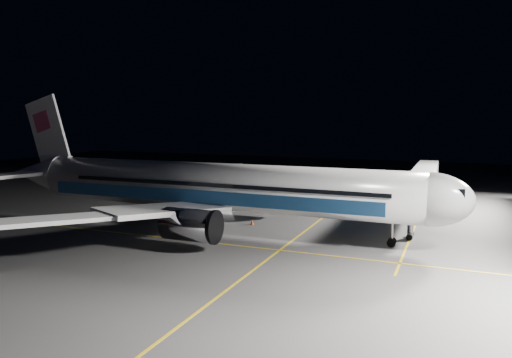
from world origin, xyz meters
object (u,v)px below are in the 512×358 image
Objects in this scene: baggage_tug at (233,204)px; safety_cone_b at (280,212)px; airliner at (210,187)px; jet_bridge at (421,183)px; safety_cone_c at (256,207)px; safety_cone_a at (252,222)px.

baggage_tug reaches higher than safety_cone_b.
airliner reaches higher than jet_bridge.
airliner is 13.49m from safety_cone_b.
jet_bridge is 52.71× the size of safety_cone_c.
safety_cone_c is (-22.87, -4.06, -4.26)m from jet_bridge.
baggage_tug is 3.54× the size of safety_cone_b.
safety_cone_a is 1.00× the size of safety_cone_b.
jet_bridge is 15.11× the size of baggage_tug.
safety_cone_c reaches higher than safety_cone_b.
safety_cone_a is (3.81, 4.00, -4.84)m from airliner.
baggage_tug is 11.23m from safety_cone_a.
safety_cone_c reaches higher than safety_cone_a.
safety_cone_a is at bearing -70.16° from safety_cone_c.
baggage_tug is 3.53× the size of safety_cone_a.
jet_bridge is 19.72m from safety_cone_b.
baggage_tug is 8.03m from safety_cone_b.
airliner is at bearing -133.62° from safety_cone_a.
jet_bridge is at bearing 36.12° from safety_cone_a.
safety_cone_a is 10.63m from safety_cone_c.
jet_bridge is 53.52× the size of safety_cone_b.
baggage_tug is at bearing 127.10° from safety_cone_a.
baggage_tug is at bearing -161.70° from safety_cone_c.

